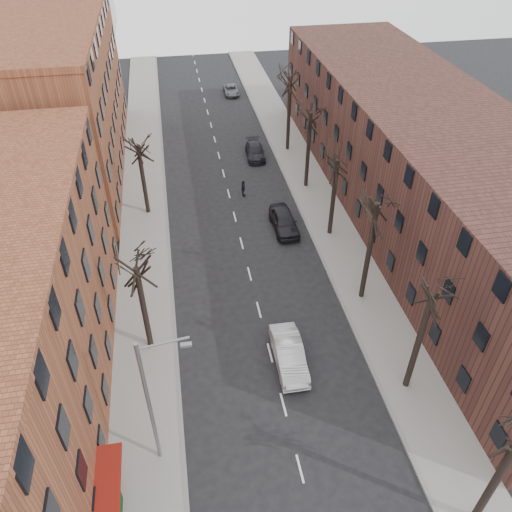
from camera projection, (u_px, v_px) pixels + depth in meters
sidewalk_left at (144, 207)px, 45.85m from camera, size 4.00×90.00×0.15m
sidewalk_right at (312, 191)px, 48.05m from camera, size 4.00×90.00×0.15m
building_left_far at (48, 102)px, 47.36m from camera, size 12.00×28.00×14.00m
building_right at (423, 162)px, 42.24m from camera, size 12.00×50.00×10.00m
tree_right_b at (405, 386)px, 30.35m from camera, size 5.20×5.20×10.80m
tree_right_c at (361, 297)px, 36.50m from camera, size 5.20×5.20×11.60m
tree_right_d at (329, 234)px, 42.66m from camera, size 5.20×5.20×10.00m
tree_right_e at (306, 186)px, 48.81m from camera, size 5.20×5.20×10.80m
tree_right_f at (287, 150)px, 54.97m from camera, size 5.20×5.20×11.60m
tree_left_a at (151, 345)px, 32.87m from camera, size 5.20×5.20×9.50m
tree_left_b at (149, 213)px, 45.18m from camera, size 5.20×5.20×9.50m
streetlight at (152, 400)px, 23.67m from camera, size 2.45×0.22×9.03m
silver_sedan at (289, 354)px, 31.23m from camera, size 1.78×4.93×1.62m
parked_car_near at (284, 221)px, 42.72m from camera, size 2.07×4.90×1.65m
parked_car_mid at (255, 151)px, 53.28m from camera, size 2.10×4.65×1.32m
parked_car_far at (231, 90)px, 67.64m from camera, size 1.91×4.09×1.13m
pedestrian_crossing at (243, 188)px, 46.93m from camera, size 0.41×0.96×1.64m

